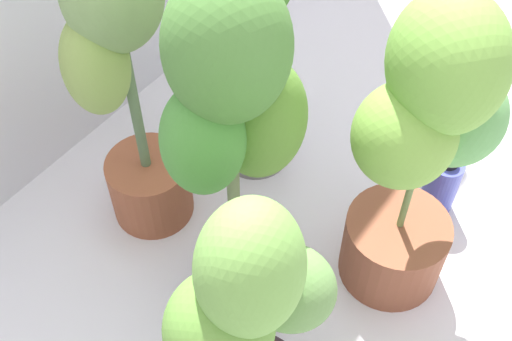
% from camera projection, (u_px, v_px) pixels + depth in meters
% --- Properties ---
extents(ground_plane, '(8.00, 8.00, 0.00)m').
position_uv_depth(ground_plane, '(295.00, 315.00, 1.61)').
color(ground_plane, silver).
rests_on(ground_plane, ground).
extents(potted_plant_back_center, '(0.30, 0.26, 0.84)m').
position_uv_depth(potted_plant_back_center, '(126.00, 92.00, 1.47)').
color(potted_plant_back_center, '#9B5435').
rests_on(potted_plant_back_center, ground).
extents(potted_plant_back_right, '(0.33, 0.28, 0.75)m').
position_uv_depth(potted_plant_back_right, '(247.00, 46.00, 1.61)').
color(potted_plant_back_right, slate).
rests_on(potted_plant_back_right, ground).
extents(potted_plant_front_left, '(0.35, 0.25, 0.75)m').
position_uv_depth(potted_plant_front_left, '(249.00, 336.00, 1.15)').
color(potted_plant_front_left, '#2B1D23').
rests_on(potted_plant_front_left, ground).
extents(potted_plant_front_right, '(0.40, 0.33, 0.84)m').
position_uv_depth(potted_plant_front_right, '(423.00, 148.00, 1.34)').
color(potted_plant_front_right, brown).
rests_on(potted_plant_front_right, ground).
extents(potted_plant_center, '(0.35, 0.27, 0.92)m').
position_uv_depth(potted_plant_center, '(234.00, 134.00, 1.23)').
color(potted_plant_center, black).
rests_on(potted_plant_center, ground).
extents(nutrient_bottle, '(0.09, 0.09, 0.20)m').
position_uv_depth(nutrient_bottle, '(441.00, 184.00, 1.76)').
color(nutrient_bottle, '#4750B7').
rests_on(nutrient_bottle, ground).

